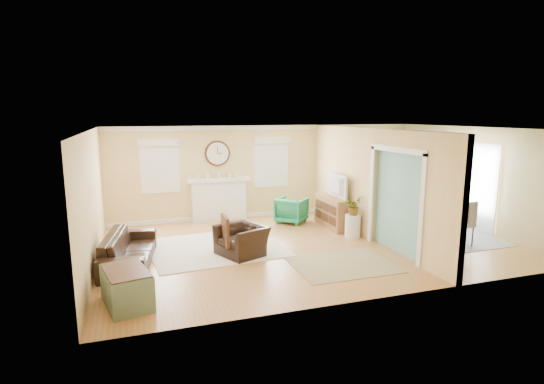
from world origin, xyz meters
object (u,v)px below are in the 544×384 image
object	(u,v)px
dining_table	(428,220)
eames_chair	(242,240)
sofa	(129,249)
credenza	(333,212)
green_chair	(292,210)

from	to	relation	value
dining_table	eames_chair	bearing A→B (deg)	101.84
sofa	credenza	world-z (taller)	credenza
sofa	dining_table	bearing A→B (deg)	-80.94
credenza	sofa	bearing A→B (deg)	-165.49
green_chair	credenza	xyz separation A→B (m)	(0.88, -0.76, 0.06)
green_chair	eames_chair	bearing A→B (deg)	92.53
green_chair	credenza	world-z (taller)	credenza
sofa	eames_chair	xyz separation A→B (m)	(2.24, -0.12, -0.00)
credenza	dining_table	bearing A→B (deg)	-32.58
sofa	dining_table	size ratio (longest dim) A/B	1.12
sofa	eames_chair	distance (m)	2.24
eames_chair	credenza	world-z (taller)	credenza
green_chair	credenza	distance (m)	1.16
green_chair	dining_table	world-z (taller)	green_chair
eames_chair	green_chair	bearing A→B (deg)	114.69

